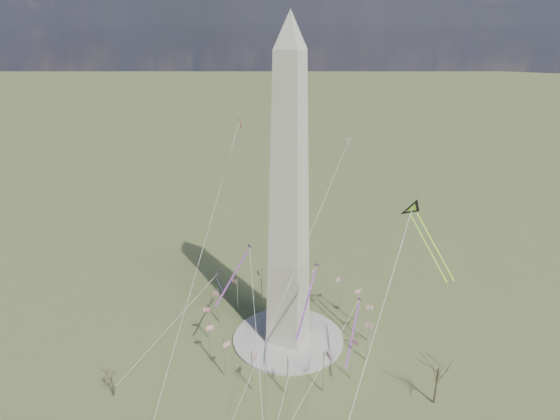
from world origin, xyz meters
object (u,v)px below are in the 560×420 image
at_px(washington_monument, 289,202).
at_px(tree_near, 439,366).
at_px(person_west, 115,389).
at_px(kite_delta_black, 414,213).

xyz_separation_m(washington_monument, tree_near, (47.75, -10.40, -35.77)).
bearing_deg(person_west, kite_delta_black, -114.58).
distance_m(washington_monument, kite_delta_black, 35.81).
bearing_deg(person_west, washington_monument, -96.40).
relative_size(tree_near, person_west, 9.34).
relative_size(person_west, kite_delta_black, 0.10).
bearing_deg(washington_monument, kite_delta_black, 3.60).
relative_size(washington_monument, tree_near, 5.85).
relative_size(washington_monument, kite_delta_black, 5.68).
distance_m(washington_monument, tree_near, 60.56).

